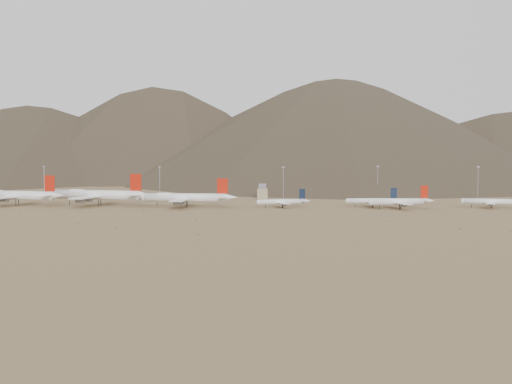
# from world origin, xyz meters

# --- Properties ---
(ground) EXTENTS (3000.00, 3000.00, 0.00)m
(ground) POSITION_xyz_m (0.00, 0.00, 0.00)
(ground) COLOR olive
(ground) RESTS_ON ground
(mountain_ridge) EXTENTS (4400.00, 1000.00, 300.00)m
(mountain_ridge) POSITION_xyz_m (0.00, 900.00, 150.00)
(mountain_ridge) COLOR #4E402F
(mountain_ridge) RESTS_ON ground
(widebody_west) EXTENTS (70.04, 55.18, 21.20)m
(widebody_west) POSITION_xyz_m (-135.96, 36.48, 7.31)
(widebody_west) COLOR white
(widebody_west) RESTS_ON ground
(widebody_centre) EXTENTS (74.04, 58.08, 22.27)m
(widebody_centre) POSITION_xyz_m (-78.87, 39.14, 7.68)
(widebody_centre) COLOR white
(widebody_centre) RESTS_ON ground
(widebody_east) EXTENTS (65.90, 50.55, 19.56)m
(widebody_east) POSITION_xyz_m (-16.22, 28.50, 6.74)
(widebody_east) COLOR white
(widebody_east) RESTS_ON ground
(narrowbody_a) EXTENTS (36.31, 27.03, 12.42)m
(narrowbody_a) POSITION_xyz_m (48.83, 31.46, 4.03)
(narrowbody_a) COLOR white
(narrowbody_a) RESTS_ON ground
(narrowbody_b) EXTENTS (39.12, 28.44, 12.96)m
(narrowbody_b) POSITION_xyz_m (109.39, 40.77, 4.21)
(narrowbody_b) COLOR white
(narrowbody_b) RESTS_ON ground
(narrowbody_c) EXTENTS (45.04, 33.31, 15.23)m
(narrowbody_c) POSITION_xyz_m (125.57, 24.66, 4.94)
(narrowbody_c) COLOR white
(narrowbody_c) RESTS_ON ground
(narrowbody_d) EXTENTS (40.78, 29.77, 13.56)m
(narrowbody_d) POSITION_xyz_m (186.78, 36.43, 4.40)
(narrowbody_d) COLOR white
(narrowbody_d) RESTS_ON ground
(control_tower) EXTENTS (8.00, 8.00, 12.00)m
(control_tower) POSITION_xyz_m (30.00, 120.00, 5.32)
(control_tower) COLOR tan
(control_tower) RESTS_ON ground
(mast_far_west) EXTENTS (2.00, 0.60, 25.70)m
(mast_far_west) POSITION_xyz_m (-147.74, 121.83, 14.20)
(mast_far_west) COLOR gray
(mast_far_west) RESTS_ON ground
(mast_west) EXTENTS (2.00, 0.60, 25.70)m
(mast_west) POSITION_xyz_m (-53.22, 123.74, 14.20)
(mast_west) COLOR gray
(mast_west) RESTS_ON ground
(mast_centre) EXTENTS (2.00, 0.60, 25.70)m
(mast_centre) POSITION_xyz_m (46.60, 112.88, 14.20)
(mast_centre) COLOR gray
(mast_centre) RESTS_ON ground
(mast_east) EXTENTS (2.00, 0.60, 25.70)m
(mast_east) POSITION_xyz_m (123.07, 147.06, 14.20)
(mast_east) COLOR gray
(mast_east) RESTS_ON ground
(mast_far_east) EXTENTS (2.00, 0.60, 25.70)m
(mast_far_east) POSITION_xyz_m (200.22, 131.75, 14.20)
(mast_far_east) COLOR gray
(mast_far_east) RESTS_ON ground
(desert_scrub) EXTENTS (431.88, 175.51, 0.93)m
(desert_scrub) POSITION_xyz_m (-3.48, -75.76, 0.33)
(desert_scrub) COLOR brown
(desert_scrub) RESTS_ON ground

